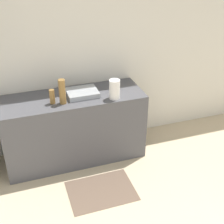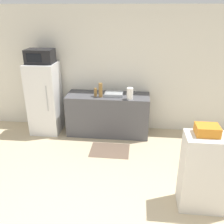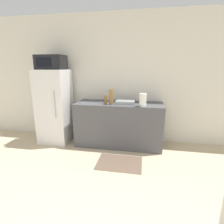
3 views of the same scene
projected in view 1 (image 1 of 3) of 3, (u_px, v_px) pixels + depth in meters
The scene contains 7 objects.
wall_back at pixel (60, 53), 3.73m from camera, with size 8.00×0.06×2.60m, color silver.
counter at pixel (74, 128), 3.89m from camera, with size 1.71×0.60×0.87m, color #4C4C51.
sink_basin at pixel (82, 93), 3.69m from camera, with size 0.36×0.30×0.06m, color #9EA3A8.
bottle_tall at pixel (62, 92), 3.46m from camera, with size 0.08×0.08×0.29m, color olive.
bottle_short at pixel (52, 97), 3.48m from camera, with size 0.06×0.06×0.17m, color olive.
paper_towel_roll at pixel (115, 89), 3.57m from camera, with size 0.12×0.12×0.23m, color white.
kitchen_rug at pixel (101, 191), 3.53m from camera, with size 0.74×0.55×0.01m, color brown.
Camera 1 is at (-0.57, -0.25, 2.52)m, focal length 50.00 mm.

